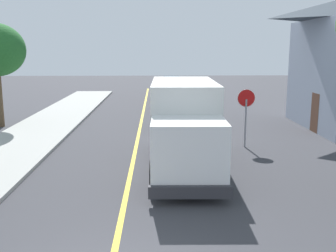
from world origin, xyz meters
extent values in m
cube|color=gold|center=(0.00, 10.00, 0.00)|extent=(0.16, 56.00, 0.01)
cube|color=silver|center=(2.01, 8.62, 1.90)|extent=(2.51, 5.05, 2.60)
cube|color=white|center=(1.93, 5.12, 1.45)|extent=(2.32, 2.05, 1.70)
cube|color=#1E2D3D|center=(1.91, 4.22, 1.82)|extent=(2.04, 0.13, 0.75)
cube|color=#2D2D33|center=(1.90, 4.04, 0.42)|extent=(2.40, 0.25, 0.36)
cylinder|color=black|center=(2.98, 5.29, 0.50)|extent=(0.32, 1.01, 1.00)
cylinder|color=black|center=(0.88, 5.34, 0.50)|extent=(0.32, 1.01, 1.00)
cylinder|color=black|center=(3.08, 9.84, 0.50)|extent=(0.32, 1.01, 1.00)
cylinder|color=black|center=(0.98, 9.89, 0.50)|extent=(0.32, 1.01, 1.00)
cube|color=#4C564C|center=(2.29, 15.07, 0.65)|extent=(1.83, 4.41, 0.76)
cube|color=#1E2D3D|center=(2.29, 15.22, 1.35)|extent=(1.59, 1.81, 0.64)
cylinder|color=black|center=(3.07, 13.65, 0.32)|extent=(0.22, 0.64, 0.64)
cylinder|color=black|center=(1.49, 13.66, 0.32)|extent=(0.22, 0.64, 0.64)
cylinder|color=black|center=(3.09, 16.47, 0.32)|extent=(0.22, 0.64, 0.64)
cylinder|color=black|center=(1.51, 16.48, 0.32)|extent=(0.22, 0.64, 0.64)
cube|color=#B7B7BC|center=(2.11, 21.48, 0.65)|extent=(1.84, 4.42, 0.76)
cube|color=#1E2D3D|center=(2.11, 21.63, 1.35)|extent=(1.60, 1.82, 0.64)
cylinder|color=black|center=(2.91, 20.08, 0.32)|extent=(0.23, 0.64, 0.64)
cylinder|color=black|center=(1.33, 20.07, 0.32)|extent=(0.23, 0.64, 0.64)
cylinder|color=black|center=(2.89, 22.90, 0.32)|extent=(0.23, 0.64, 0.64)
cylinder|color=black|center=(1.31, 22.88, 0.32)|extent=(0.23, 0.64, 0.64)
cube|color=maroon|center=(2.57, 26.99, 0.65)|extent=(1.97, 4.47, 0.76)
cube|color=#1E2D3D|center=(2.57, 27.14, 1.35)|extent=(1.65, 1.86, 0.64)
cylinder|color=black|center=(3.30, 25.55, 0.32)|extent=(0.24, 0.65, 0.64)
cylinder|color=black|center=(1.72, 25.61, 0.32)|extent=(0.24, 0.65, 0.64)
cylinder|color=black|center=(3.41, 28.37, 0.32)|extent=(0.24, 0.65, 0.64)
cylinder|color=black|center=(1.83, 28.43, 0.32)|extent=(0.24, 0.65, 0.64)
cube|color=silver|center=(2.50, 33.63, 0.65)|extent=(1.92, 4.45, 0.76)
cube|color=#1E2D3D|center=(2.51, 33.78, 1.35)|extent=(1.63, 1.84, 0.64)
cylinder|color=black|center=(3.25, 32.20, 0.32)|extent=(0.24, 0.65, 0.64)
cylinder|color=black|center=(1.67, 32.25, 0.32)|extent=(0.24, 0.65, 0.64)
cylinder|color=black|center=(3.33, 35.02, 0.32)|extent=(0.24, 0.65, 0.64)
cylinder|color=black|center=(1.75, 35.06, 0.32)|extent=(0.24, 0.65, 0.64)
cylinder|color=gray|center=(4.99, 10.86, 1.10)|extent=(0.08, 0.08, 2.20)
cylinder|color=red|center=(4.99, 10.89, 2.25)|extent=(0.76, 0.03, 0.76)
cylinder|color=white|center=(4.99, 10.91, 2.25)|extent=(0.80, 0.02, 0.80)
cube|color=brown|center=(9.48, 14.05, 1.05)|extent=(0.10, 1.00, 2.10)
cylinder|color=brown|center=(-8.04, 16.06, 1.49)|extent=(0.37, 0.37, 2.97)
camera|label=1|loc=(0.96, -6.55, 4.42)|focal=42.06mm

